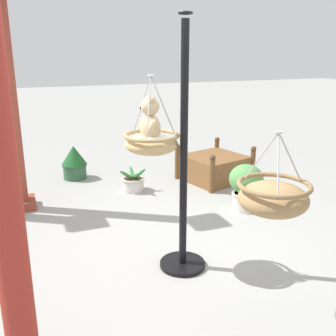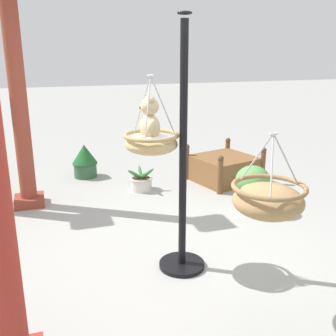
# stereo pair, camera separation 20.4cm
# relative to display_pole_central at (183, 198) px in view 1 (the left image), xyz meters

# --- Properties ---
(ground_plane) EXTENTS (40.00, 40.00, 0.00)m
(ground_plane) POSITION_rel_display_pole_central_xyz_m (0.15, -0.01, -0.71)
(ground_plane) COLOR #9E9E99
(display_pole_central) EXTENTS (0.44, 0.44, 2.32)m
(display_pole_central) POSITION_rel_display_pole_central_xyz_m (0.00, 0.00, 0.00)
(display_pole_central) COLOR black
(display_pole_central) RESTS_ON ground
(hanging_basket_with_teddy) EXTENTS (0.51, 0.51, 0.70)m
(hanging_basket_with_teddy) POSITION_rel_display_pole_central_xyz_m (0.15, 0.25, 0.52)
(hanging_basket_with_teddy) COLOR tan
(teddy_bear) EXTENTS (0.29, 0.26, 0.42)m
(teddy_bear) POSITION_rel_display_pole_central_xyz_m (0.15, 0.27, 0.70)
(teddy_bear) COLOR #D1B789
(hanging_basket_left_high) EXTENTS (0.54, 0.54, 0.63)m
(hanging_basket_left_high) POSITION_rel_display_pole_central_xyz_m (-0.87, -0.34, 0.28)
(hanging_basket_left_high) COLOR #A37F51
(greenhouse_pillar_right) EXTENTS (0.37, 0.37, 2.94)m
(greenhouse_pillar_right) POSITION_rel_display_pole_central_xyz_m (-0.88, 1.47, 0.72)
(greenhouse_pillar_right) COLOR #9E2D23
(greenhouse_pillar_right) RESTS_ON ground
(greenhouse_pillar_far_back) EXTENTS (0.40, 0.40, 2.94)m
(greenhouse_pillar_far_back) POSITION_rel_display_pole_central_xyz_m (2.12, 1.42, 0.71)
(greenhouse_pillar_far_back) COLOR brown
(greenhouse_pillar_far_back) RESTS_ON ground
(wooden_planter_box) EXTENTS (1.11, 1.14, 0.58)m
(wooden_planter_box) POSITION_rel_display_pole_central_xyz_m (2.24, -1.52, -0.48)
(wooden_planter_box) COLOR brown
(wooden_planter_box) RESTS_ON ground
(potted_plant_fern_front) EXTENTS (0.44, 0.44, 0.62)m
(potted_plant_fern_front) POSITION_rel_display_pole_central_xyz_m (0.99, -1.32, -0.36)
(potted_plant_fern_front) COLOR beige
(potted_plant_fern_front) RESTS_ON ground
(potted_plant_conical_shrub) EXTENTS (0.44, 0.41, 0.35)m
(potted_plant_conical_shrub) POSITION_rel_display_pole_central_xyz_m (2.23, -0.16, -0.58)
(potted_plant_conical_shrub) COLOR beige
(potted_plant_conical_shrub) RESTS_ON ground
(potted_plant_broad_leaf) EXTENTS (0.40, 0.40, 0.54)m
(potted_plant_broad_leaf) POSITION_rel_display_pole_central_xyz_m (3.14, 0.56, -0.43)
(potted_plant_broad_leaf) COLOR #2D5638
(potted_plant_broad_leaf) RESTS_ON ground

